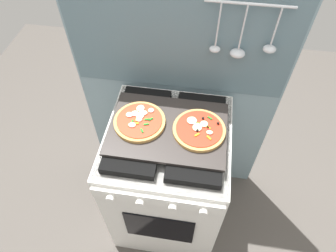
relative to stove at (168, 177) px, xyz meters
name	(u,v)px	position (x,y,z in m)	size (l,w,h in m)	color
ground_plane	(168,209)	(0.00, 0.00, -0.45)	(4.00, 4.00, 0.00)	#4C4742
kitchen_backsplash	(177,96)	(0.00, 0.34, 0.34)	(1.10, 0.09, 1.55)	#7A939E
stove	(168,177)	(0.00, 0.00, 0.00)	(0.60, 0.64, 0.90)	white
baking_tray	(168,128)	(0.00, 0.00, 0.46)	(0.54, 0.38, 0.02)	#2D2826
pizza_left	(140,121)	(-0.13, 0.01, 0.48)	(0.24, 0.24, 0.03)	tan
pizza_right	(199,129)	(0.14, 0.01, 0.48)	(0.24, 0.24, 0.03)	tan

